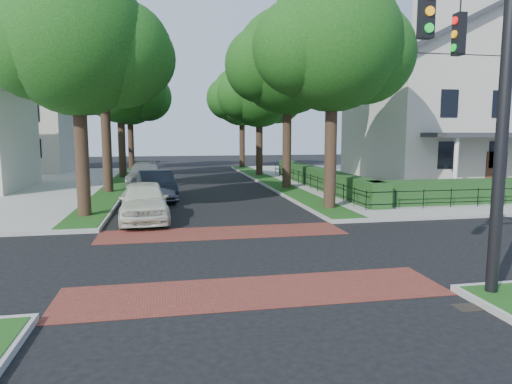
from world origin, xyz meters
TOP-DOWN VIEW (x-y plane):
  - ground at (0.00, 0.00)m, footprint 120.00×120.00m
  - sidewalk_ne at (19.50, 19.00)m, footprint 30.00×30.00m
  - crosswalk_far at (0.00, 3.20)m, footprint 9.00×2.20m
  - crosswalk_near at (0.00, -3.20)m, footprint 9.00×2.20m
  - storm_drain at (4.30, -5.00)m, footprint 0.65×0.45m
  - grass_strip_ne at (5.40, 19.10)m, footprint 1.60×29.80m
  - grass_strip_nw at (-5.40, 19.10)m, footprint 1.60×29.80m
  - tree_right_near at (5.60, 7.24)m, footprint 7.75×6.67m
  - tree_right_mid at (5.61, 15.25)m, footprint 8.25×7.09m
  - tree_right_far at (5.60, 24.22)m, footprint 7.25×6.23m
  - tree_right_back at (5.60, 33.23)m, footprint 7.50×6.45m
  - tree_left_near at (-5.40, 7.23)m, footprint 7.50×6.45m
  - tree_left_mid at (-5.39, 15.24)m, footprint 8.00×6.88m
  - tree_left_far at (-5.40, 24.22)m, footprint 7.00×6.02m
  - tree_left_back at (-5.40, 33.24)m, footprint 7.75×6.66m
  - hedge_main_road at (7.70, 15.00)m, footprint 1.00×18.00m
  - fence_main_road at (6.90, 15.00)m, footprint 0.06×18.00m
  - house_victorian at (17.51, 15.92)m, footprint 13.00×13.05m
  - house_left_far at (-15.49, 31.99)m, footprint 10.00×9.00m
  - traffic_signal at (4.89, -4.41)m, footprint 2.17×2.00m
  - parked_car_front at (-2.97, 6.13)m, footprint 2.23×5.00m
  - parked_car_middle at (-2.61, 11.93)m, footprint 2.38×5.09m
  - parked_car_rear at (-3.55, 19.03)m, footprint 2.37×5.64m

SIDE VIEW (x-z plane):
  - ground at x=0.00m, z-range 0.00..0.00m
  - crosswalk_far at x=0.00m, z-range 0.00..0.01m
  - crosswalk_near at x=0.00m, z-range 0.00..0.01m
  - storm_drain at x=4.30m, z-range 0.00..0.01m
  - sidewalk_ne at x=19.50m, z-range 0.00..0.15m
  - grass_strip_ne at x=5.40m, z-range 0.15..0.17m
  - grass_strip_nw at x=-5.40m, z-range 0.15..0.17m
  - fence_main_road at x=6.90m, z-range 0.15..1.05m
  - hedge_main_road at x=7.70m, z-range 0.15..1.35m
  - parked_car_middle at x=-2.61m, z-range 0.00..1.62m
  - parked_car_rear at x=-3.55m, z-range 0.00..1.63m
  - parked_car_front at x=-2.97m, z-range 0.00..1.67m
  - traffic_signal at x=4.89m, z-range 0.71..8.71m
  - house_left_far at x=-15.49m, z-range -0.03..10.11m
  - house_victorian at x=17.51m, z-range -0.22..12.26m
  - tree_right_far at x=5.60m, z-range 2.04..11.78m
  - tree_left_far at x=-5.40m, z-range 2.19..12.05m
  - tree_right_back at x=5.60m, z-range 2.17..12.37m
  - tree_left_near at x=-5.40m, z-range 2.17..12.37m
  - tree_left_back at x=-5.40m, z-range 2.19..12.63m
  - tree_right_near at x=5.60m, z-range 2.30..12.96m
  - tree_right_mid at x=5.61m, z-range 2.38..13.60m
  - tree_left_mid at x=-5.39m, z-range 2.60..14.08m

